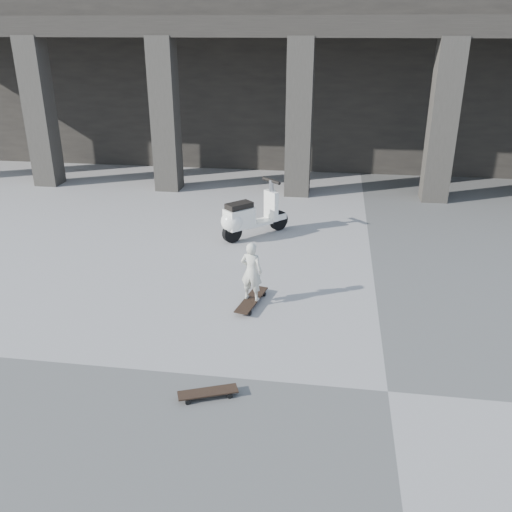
# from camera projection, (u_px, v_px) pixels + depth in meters

# --- Properties ---
(ground) EXTENTS (90.00, 90.00, 0.00)m
(ground) POSITION_uv_depth(u_px,v_px,m) (388.00, 391.00, 6.74)
(ground) COLOR #4F4E4C
(ground) RESTS_ON ground
(colonnade) EXTENTS (28.00, 8.82, 6.00)m
(colonnade) POSITION_uv_depth(u_px,v_px,m) (365.00, 64.00, 18.10)
(colonnade) COLOR black
(colonnade) RESTS_ON ground
(longboard) EXTENTS (0.43, 1.02, 0.10)m
(longboard) POSITION_uv_depth(u_px,v_px,m) (252.00, 300.00, 8.83)
(longboard) COLOR black
(longboard) RESTS_ON ground
(skateboard_spare) EXTENTS (0.75, 0.44, 0.09)m
(skateboard_spare) POSITION_uv_depth(u_px,v_px,m) (208.00, 393.00, 6.61)
(skateboard_spare) COLOR black
(skateboard_spare) RESTS_ON ground
(child) EXTENTS (0.40, 0.31, 0.99)m
(child) POSITION_uv_depth(u_px,v_px,m) (251.00, 271.00, 8.63)
(child) COLOR beige
(child) RESTS_ON longboard
(scooter) EXTENTS (1.31, 1.33, 1.19)m
(scooter) POSITION_uv_depth(u_px,v_px,m) (245.00, 218.00, 11.42)
(scooter) COLOR black
(scooter) RESTS_ON ground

